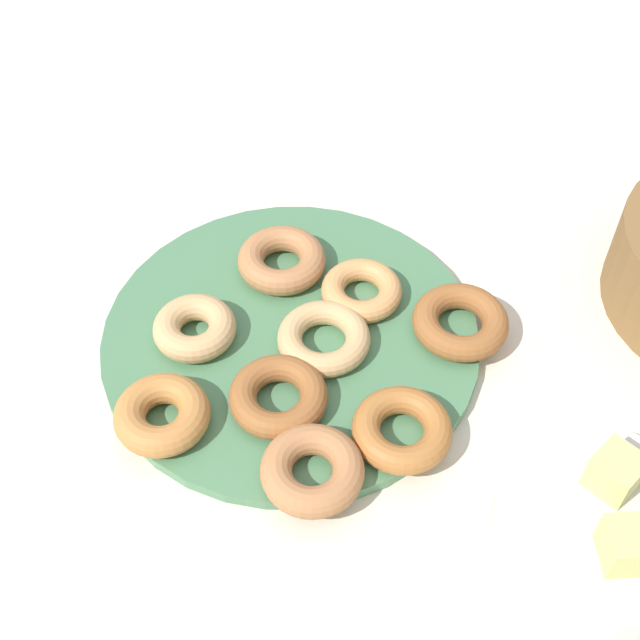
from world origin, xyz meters
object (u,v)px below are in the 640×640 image
Objects in this scene: donut_plate at (291,337)px; donut_8 at (460,322)px; donut_2 at (162,415)px; donut_6 at (312,470)px; donut_7 at (324,338)px; donut_0 at (362,291)px; donut_5 at (278,396)px; melon_chunk_left at (615,472)px; donut_4 at (402,429)px; melon_chunk_right at (628,545)px; donut_3 at (195,328)px; donut_1 at (282,260)px; fruit_bowl at (600,529)px.

donut_8 is (-0.05, 0.16, 0.02)m from donut_plate.
donut_2 reaches higher than donut_8.
donut_7 is at bearing -167.43° from donut_6.
donut_2 is at bearing -33.64° from donut_0.
donut_plate is 4.10× the size of donut_5.
donut_2 is at bearing -85.22° from melon_chunk_left.
donut_0 is 0.21m from donut_6.
donut_4 is 0.18m from melon_chunk_left.
donut_8 is at bearing 128.14° from donut_2.
melon_chunk_right is (0.01, 0.25, 0.04)m from donut_6.
donut_3 is at bearing -104.31° from donut_4.
donut_2 is 0.96× the size of donut_5.
melon_chunk_left is (0.09, 0.27, 0.04)m from donut_7.
melon_chunk_left is 1.00× the size of melon_chunk_right.
donut_4 is 2.46× the size of melon_chunk_left.
donut_3 is at bearing -117.24° from donut_5.
donut_plate is 4.03× the size of donut_1.
donut_1 and donut_6 have the same top height.
melon_chunk_left reaches higher than donut_0.
donut_1 is 1.03× the size of donut_4.
melon_chunk_right reaches higher than donut_8.
donut_1 is 0.98× the size of donut_8.
donut_3 is 0.86× the size of donut_8.
melon_chunk_right is (0.08, 0.19, 0.04)m from donut_4.
donut_6 is (0.15, 0.07, 0.02)m from donut_plate.
donut_1 is 2.54× the size of melon_chunk_left.
donut_plate is 4.16× the size of donut_4.
donut_plate is 0.09m from donut_0.
fruit_bowl is at bearing 75.61° from donut_3.
melon_chunk_right is (0.13, 0.40, 0.04)m from donut_3.
donut_8 is at bearing 82.55° from donut_0.
melon_chunk_left and melon_chunk_right have the same top height.
donut_1 is at bearing -100.10° from donut_0.
fruit_bowl is (0.10, 0.39, -0.00)m from donut_3.
fruit_bowl reaches higher than donut_4.
donut_1 is 0.22m from donut_2.
donut_0 is 0.35m from melon_chunk_right.
fruit_bowl reaches higher than donut_6.
donut_1 and donut_3 have the same top height.
donut_1 reaches higher than donut_5.
fruit_bowl reaches higher than donut_2.
donut_plate is 0.09m from donut_5.
donut_4 reaches higher than donut_0.
donut_6 is at bearing 52.75° from donut_3.
donut_6 is 0.25m from melon_chunk_right.
donut_0 reaches higher than donut_plate.
melon_chunk_left is (0.10, 0.30, 0.06)m from donut_plate.
donut_3 is at bearing -25.09° from donut_1.
melon_chunk_right is (0.23, 0.26, 0.04)m from donut_0.
donut_7 is (-0.08, 0.02, -0.00)m from donut_5.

